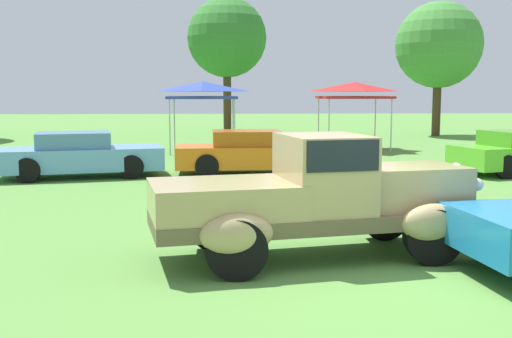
{
  "coord_description": "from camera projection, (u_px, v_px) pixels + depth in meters",
  "views": [
    {
      "loc": [
        -1.86,
        -7.61,
        2.26
      ],
      "look_at": [
        -1.23,
        2.66,
        0.97
      ],
      "focal_mm": 42.48,
      "sensor_mm": 36.0,
      "label": 1
    }
  ],
  "objects": [
    {
      "name": "treeline_mid_left",
      "position": [
        227.0,
        38.0,
        33.53
      ],
      "size": [
        4.4,
        4.4,
        7.53
      ],
      "color": "#47331E",
      "rests_on": "ground_plane"
    },
    {
      "name": "show_car_skyblue",
      "position": [
        79.0,
        155.0,
        16.35
      ],
      "size": [
        4.58,
        2.57,
        1.22
      ],
      "color": "#669EDB",
      "rests_on": "ground_plane"
    },
    {
      "name": "canopy_tent_left_field",
      "position": [
        203.0,
        89.0,
        23.15
      ],
      "size": [
        2.63,
        2.63,
        2.71
      ],
      "color": "#B7B7BC",
      "rests_on": "ground_plane"
    },
    {
      "name": "canopy_tent_center_field",
      "position": [
        354.0,
        89.0,
        24.04
      ],
      "size": [
        2.68,
        2.68,
        2.71
      ],
      "color": "#B7B7BC",
      "rests_on": "ground_plane"
    },
    {
      "name": "treeline_center",
      "position": [
        439.0,
        45.0,
        31.71
      ],
      "size": [
        4.51,
        4.51,
        7.04
      ],
      "color": "#47331E",
      "rests_on": "ground_plane"
    },
    {
      "name": "show_car_orange",
      "position": [
        251.0,
        153.0,
        17.05
      ],
      "size": [
        4.32,
        1.79,
        1.22
      ],
      "color": "orange",
      "rests_on": "ground_plane"
    },
    {
      "name": "feature_pickup_truck",
      "position": [
        317.0,
        195.0,
        8.3
      ],
      "size": [
        4.68,
        2.44,
        1.7
      ],
      "color": "brown",
      "rests_on": "ground_plane"
    },
    {
      "name": "ground_plane",
      "position": [
        362.0,
        267.0,
        7.93
      ],
      "size": [
        120.0,
        120.0,
        0.0
      ],
      "primitive_type": "plane",
      "color": "#568C3D"
    }
  ]
}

